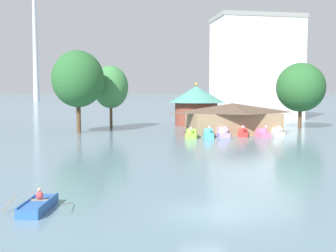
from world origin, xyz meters
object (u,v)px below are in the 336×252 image
(pedal_boat_lime, at_px, (191,135))
(boathouse, at_px, (233,118))
(pedal_boat_white, at_px, (277,133))
(pedal_boat_pink, at_px, (263,133))
(shoreline_tree_right, at_px, (301,87))
(shoreline_tree_mid, at_px, (111,87))
(pedal_boat_red, at_px, (243,133))
(background_building_block, at_px, (256,68))
(shoreline_tree_tall_left, at_px, (78,79))
(pedal_boat_lavender, at_px, (223,133))
(green_roof_pavilion, at_px, (196,103))
(rowboat_with_rower, at_px, (38,205))
(pedal_boat_cyan, at_px, (208,134))

(pedal_boat_lime, bearing_deg, boathouse, 141.73)
(pedal_boat_white, bearing_deg, pedal_boat_pink, -62.20)
(shoreline_tree_right, bearing_deg, shoreline_tree_mid, 171.32)
(pedal_boat_red, height_order, pedal_boat_white, pedal_boat_red)
(boathouse, height_order, background_building_block, background_building_block)
(pedal_boat_red, height_order, shoreline_tree_mid, shoreline_tree_mid)
(pedal_boat_pink, relative_size, shoreline_tree_tall_left, 0.20)
(pedal_boat_lavender, height_order, pedal_boat_pink, pedal_boat_pink)
(shoreline_tree_right, bearing_deg, pedal_boat_pink, -135.64)
(background_building_block, bearing_deg, pedal_boat_lime, -123.15)
(pedal_boat_lavender, bearing_deg, pedal_boat_lime, -74.59)
(boathouse, distance_m, green_roof_pavilion, 17.04)
(pedal_boat_lime, distance_m, pedal_boat_white, 13.86)
(rowboat_with_rower, relative_size, pedal_boat_white, 1.32)
(pedal_boat_white, height_order, green_roof_pavilion, green_roof_pavilion)
(shoreline_tree_mid, bearing_deg, green_roof_pavilion, 16.07)
(rowboat_with_rower, bearing_deg, boathouse, 159.29)
(shoreline_tree_tall_left, bearing_deg, pedal_boat_white, -18.00)
(pedal_boat_lavender, relative_size, green_roof_pavilion, 0.27)
(rowboat_with_rower, height_order, shoreline_tree_mid, shoreline_tree_mid)
(pedal_boat_lime, relative_size, boathouse, 0.18)
(pedal_boat_lime, bearing_deg, shoreline_tree_right, 134.77)
(shoreline_tree_tall_left, relative_size, shoreline_tree_right, 1.12)
(shoreline_tree_mid, bearing_deg, pedal_boat_lavender, -45.68)
(pedal_boat_pink, bearing_deg, pedal_boat_lime, -94.18)
(pedal_boat_lime, xyz_separation_m, shoreline_tree_right, (23.47, 12.22, 7.01))
(boathouse, bearing_deg, pedal_boat_white, -39.42)
(pedal_boat_lavender, bearing_deg, pedal_boat_pink, 84.43)
(pedal_boat_cyan, xyz_separation_m, boathouse, (5.57, 5.38, 2.04))
(pedal_boat_white, relative_size, shoreline_tree_right, 0.24)
(pedal_boat_cyan, xyz_separation_m, background_building_block, (23.06, 39.09, 12.11))
(pedal_boat_cyan, height_order, pedal_boat_lavender, pedal_boat_cyan)
(shoreline_tree_tall_left, bearing_deg, rowboat_with_rower, -90.57)
(pedal_boat_lime, bearing_deg, pedal_boat_pink, 107.46)
(rowboat_with_rower, height_order, pedal_boat_pink, pedal_boat_pink)
(pedal_boat_pink, bearing_deg, shoreline_tree_right, 129.98)
(pedal_boat_cyan, height_order, shoreline_tree_mid, shoreline_tree_mid)
(pedal_boat_cyan, distance_m, boathouse, 8.01)
(pedal_boat_cyan, height_order, shoreline_tree_right, shoreline_tree_right)
(rowboat_with_rower, bearing_deg, pedal_boat_cyan, 161.90)
(background_building_block, bearing_deg, shoreline_tree_right, -94.69)
(green_roof_pavilion, xyz_separation_m, shoreline_tree_tall_left, (-22.79, -11.59, 4.36))
(boathouse, xyz_separation_m, shoreline_tree_mid, (-19.20, 11.85, 5.04))
(pedal_boat_cyan, distance_m, shoreline_tree_right, 25.04)
(shoreline_tree_tall_left, bearing_deg, pedal_boat_red, -21.25)
(boathouse, height_order, green_roof_pavilion, green_roof_pavilion)
(shoreline_tree_mid, height_order, shoreline_tree_right, shoreline_tree_right)
(pedal_boat_lavender, distance_m, green_roof_pavilion, 21.82)
(pedal_boat_lavender, bearing_deg, pedal_boat_cyan, -68.33)
(rowboat_with_rower, relative_size, shoreline_tree_right, 0.31)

